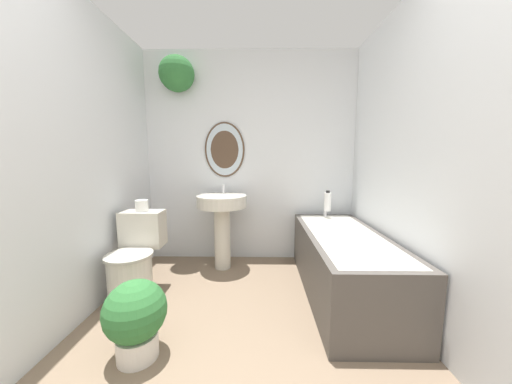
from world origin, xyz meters
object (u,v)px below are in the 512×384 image
object	(u,v)px
bathtub	(343,263)
toilet_paper_roll	(142,206)
potted_plant	(136,316)
pedestal_sink	(222,215)
toilet	(135,261)
shampoo_bottle	(328,201)

from	to	relation	value
bathtub	toilet_paper_roll	xyz separation A→B (m)	(-1.80, 0.08, 0.49)
bathtub	potted_plant	size ratio (longest dim) A/B	3.25
pedestal_sink	bathtub	bearing A→B (deg)	-24.79
toilet	shampoo_bottle	bearing A→B (deg)	21.79
shampoo_bottle	toilet_paper_roll	bearing A→B (deg)	-163.46
toilet	bathtub	size ratio (longest dim) A/B	0.46
pedestal_sink	bathtub	size ratio (longest dim) A/B	0.58
toilet	potted_plant	size ratio (longest dim) A/B	1.50
shampoo_bottle	potted_plant	size ratio (longest dim) A/B	0.46
bathtub	shampoo_bottle	bearing A→B (deg)	89.62
toilet	shampoo_bottle	xyz separation A→B (m)	(1.80, 0.72, 0.40)
toilet	bathtub	distance (m)	1.80
bathtub	toilet_paper_roll	bearing A→B (deg)	177.49
shampoo_bottle	toilet_paper_roll	distance (m)	1.88
potted_plant	toilet_paper_roll	world-z (taller)	toilet_paper_roll
bathtub	toilet	bearing A→B (deg)	-176.62
bathtub	shampoo_bottle	world-z (taller)	shampoo_bottle
shampoo_bottle	toilet_paper_roll	world-z (taller)	shampoo_bottle
potted_plant	bathtub	bearing A→B (deg)	27.57
bathtub	shampoo_bottle	size ratio (longest dim) A/B	7.05
bathtub	toilet_paper_roll	distance (m)	1.87
shampoo_bottle	toilet	bearing A→B (deg)	-158.21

